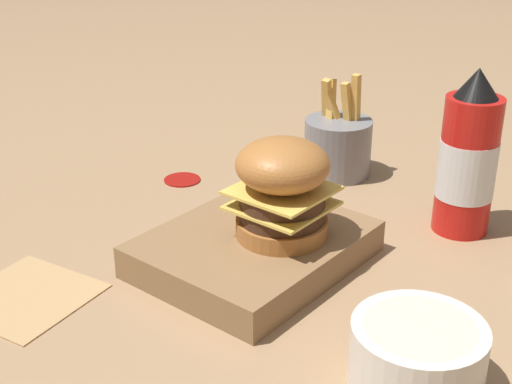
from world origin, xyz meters
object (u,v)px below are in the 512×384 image
object	(u,v)px
serving_board	(256,249)
burger	(282,188)
fries_basket	(338,145)
side_bowl	(417,354)
ketchup_bottle	(468,161)

from	to	relation	value
serving_board	burger	size ratio (longest dim) A/B	2.15
fries_basket	side_bowl	bearing A→B (deg)	-138.49
burger	ketchup_bottle	distance (m)	0.23
fries_basket	side_bowl	size ratio (longest dim) A/B	1.28
burger	ketchup_bottle	xyz separation A→B (m)	(0.20, -0.11, -0.00)
ketchup_bottle	side_bowl	bearing A→B (deg)	-162.20
serving_board	ketchup_bottle	xyz separation A→B (m)	(0.22, -0.14, 0.07)
fries_basket	serving_board	bearing A→B (deg)	-164.94
serving_board	fries_basket	xyz separation A→B (m)	(0.27, 0.07, 0.02)
burger	serving_board	bearing A→B (deg)	127.40
serving_board	ketchup_bottle	distance (m)	0.27
serving_board	burger	distance (m)	0.08
side_bowl	serving_board	bearing A→B (deg)	72.67
side_bowl	ketchup_bottle	bearing A→B (deg)	17.80
burger	side_bowl	xyz separation A→B (m)	(-0.09, -0.21, -0.06)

